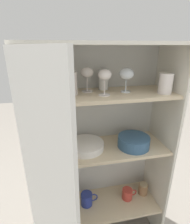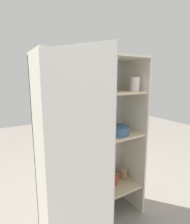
% 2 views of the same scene
% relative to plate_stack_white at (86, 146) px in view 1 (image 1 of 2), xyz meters
% --- Properties ---
extents(cupboard_back_panel, '(0.89, 0.02, 1.42)m').
position_rel_plate_stack_white_xyz_m(cupboard_back_panel, '(0.10, 0.16, -0.09)').
color(cupboard_back_panel, silver).
rests_on(cupboard_back_panel, ground_plane).
extents(cupboard_side_left, '(0.02, 0.35, 1.42)m').
position_rel_plate_stack_white_xyz_m(cupboard_side_left, '(-0.33, -0.01, -0.09)').
color(cupboard_side_left, silver).
rests_on(cupboard_side_left, ground_plane).
extents(cupboard_side_right, '(0.02, 0.35, 1.42)m').
position_rel_plate_stack_white_xyz_m(cupboard_side_right, '(0.54, -0.01, -0.09)').
color(cupboard_side_right, silver).
rests_on(cupboard_side_right, ground_plane).
extents(cupboard_top_panel, '(0.89, 0.35, 0.02)m').
position_rel_plate_stack_white_xyz_m(cupboard_top_panel, '(0.10, -0.01, 0.63)').
color(cupboard_top_panel, silver).
rests_on(cupboard_top_panel, cupboard_side_left).
extents(shelf_board_lower, '(0.86, 0.31, 0.02)m').
position_rel_plate_stack_white_xyz_m(shelf_board_lower, '(0.10, -0.01, -0.53)').
color(shelf_board_lower, beige).
extents(shelf_board_middle, '(0.86, 0.31, 0.02)m').
position_rel_plate_stack_white_xyz_m(shelf_board_middle, '(0.10, -0.01, -0.03)').
color(shelf_board_middle, beige).
extents(shelf_board_upper, '(0.86, 0.31, 0.02)m').
position_rel_plate_stack_white_xyz_m(shelf_board_upper, '(0.10, -0.01, 0.34)').
color(shelf_board_upper, beige).
extents(cupboard_door, '(0.25, 0.39, 1.42)m').
position_rel_plate_stack_white_xyz_m(cupboard_door, '(-0.23, -0.37, -0.09)').
color(cupboard_door, silver).
rests_on(cupboard_door, ground_plane).
extents(tumbler_glass_0, '(0.07, 0.07, 0.15)m').
position_rel_plate_stack_white_xyz_m(tumbler_glass_0, '(-0.10, -0.08, 0.42)').
color(tumbler_glass_0, silver).
rests_on(tumbler_glass_0, shelf_board_upper).
extents(tumbler_glass_1, '(0.06, 0.06, 0.13)m').
position_rel_plate_stack_white_xyz_m(tumbler_glass_1, '(0.14, 0.09, 0.41)').
color(tumbler_glass_1, white).
rests_on(tumbler_glass_1, shelf_board_upper).
extents(tumbler_glass_2, '(0.08, 0.08, 0.12)m').
position_rel_plate_stack_white_xyz_m(tumbler_glass_2, '(0.46, -0.09, 0.41)').
color(tumbler_glass_2, silver).
rests_on(tumbler_glass_2, shelf_board_upper).
extents(tumbler_glass_3, '(0.07, 0.07, 0.13)m').
position_rel_plate_stack_white_xyz_m(tumbler_glass_3, '(-0.07, -0.01, 0.41)').
color(tumbler_glass_3, silver).
rests_on(tumbler_glass_3, shelf_board_upper).
extents(wine_glass_0, '(0.08, 0.08, 0.15)m').
position_rel_plate_stack_white_xyz_m(wine_glass_0, '(0.02, 0.04, 0.46)').
color(wine_glass_0, silver).
rests_on(wine_glass_0, shelf_board_upper).
extents(wine_glass_1, '(0.09, 0.09, 0.14)m').
position_rel_plate_stack_white_xyz_m(wine_glass_1, '(0.25, -0.01, 0.46)').
color(wine_glass_1, white).
rests_on(wine_glass_1, shelf_board_upper).
extents(wine_glass_2, '(0.07, 0.07, 0.15)m').
position_rel_plate_stack_white_xyz_m(wine_glass_2, '(0.11, -0.06, 0.46)').
color(wine_glass_2, silver).
rests_on(wine_glass_2, shelf_board_upper).
extents(plate_stack_white, '(0.24, 0.24, 0.04)m').
position_rel_plate_stack_white_xyz_m(plate_stack_white, '(0.00, 0.00, 0.00)').
color(plate_stack_white, white).
rests_on(plate_stack_white, shelf_board_middle).
extents(mixing_bowl_large, '(0.21, 0.21, 0.07)m').
position_rel_plate_stack_white_xyz_m(mixing_bowl_large, '(0.32, -0.04, 0.02)').
color(mixing_bowl_large, '#33567A').
rests_on(mixing_bowl_large, shelf_board_middle).
extents(coffee_mug_primary, '(0.13, 0.09, 0.10)m').
position_rel_plate_stack_white_xyz_m(coffee_mug_primary, '(0.00, 0.01, -0.47)').
color(coffee_mug_primary, '#283893').
rests_on(coffee_mug_primary, shelf_board_lower).
extents(coffee_mug_extra_1, '(0.12, 0.08, 0.08)m').
position_rel_plate_stack_white_xyz_m(coffee_mug_extra_1, '(0.32, 0.00, -0.48)').
color(coffee_mug_extra_1, '#BC3D33').
rests_on(coffee_mug_extra_1, shelf_board_lower).
extents(storage_jar, '(0.07, 0.07, 0.10)m').
position_rel_plate_stack_white_xyz_m(storage_jar, '(0.47, 0.02, -0.48)').
color(storage_jar, '#99704C').
rests_on(storage_jar, shelf_board_lower).
extents(serving_spoon, '(0.16, 0.08, 0.01)m').
position_rel_plate_stack_white_xyz_m(serving_spoon, '(-0.13, -0.05, -0.52)').
color(serving_spoon, silver).
rests_on(serving_spoon, shelf_board_lower).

